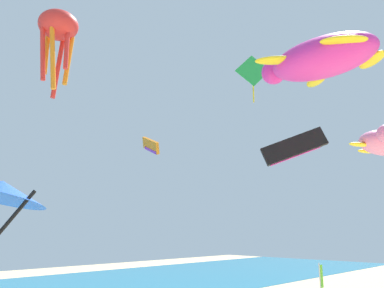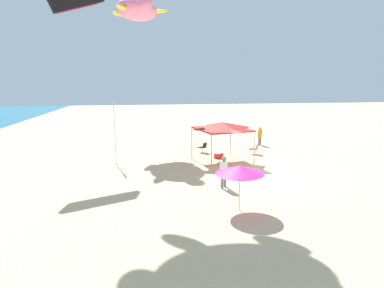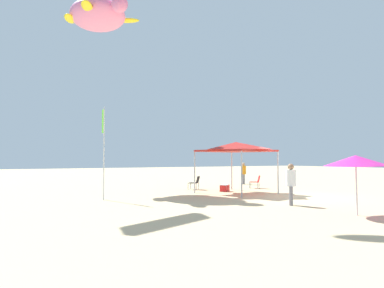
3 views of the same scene
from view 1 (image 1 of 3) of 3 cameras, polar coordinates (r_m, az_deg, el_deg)
The scene contains 6 objects.
kite_parafoil_black at distance 25.04m, azimuth 14.63°, elevation -0.41°, with size 2.79×3.44×2.50m.
kite_delta_blue at distance 16.93m, azimuth -26.13°, elevation -5.97°, with size 4.05×4.00×3.13m.
kite_diamond_green at distance 40.39m, azimuth 8.83°, elevation 10.26°, with size 2.58×2.59×5.11m.
kite_octopus_red at distance 25.29m, azimuth -18.91°, elevation 15.48°, with size 2.30×2.30×5.12m.
kite_turtle_magenta at distance 21.05m, azimuth 18.19°, elevation 11.65°, with size 5.80×6.50×2.74m.
kite_parafoil_orange at distance 40.73m, azimuth -6.04°, elevation -0.21°, with size 1.87×4.05×2.57m.
Camera 1 is at (-15.74, -1.06, 5.91)m, focal length 36.65 mm.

